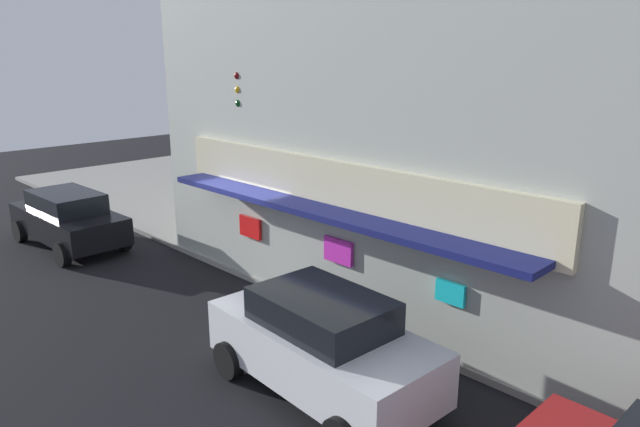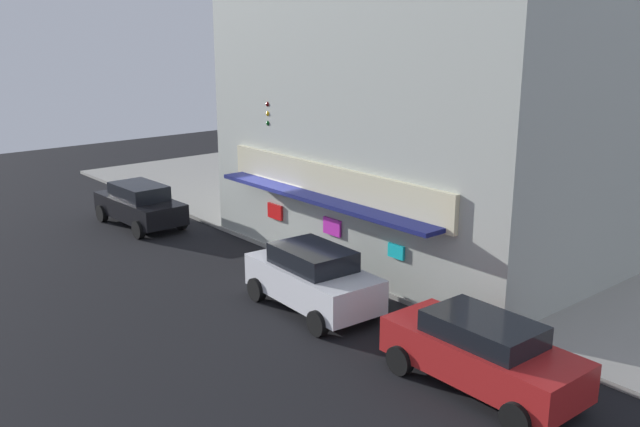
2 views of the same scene
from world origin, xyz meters
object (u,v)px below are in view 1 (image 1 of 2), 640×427
(traffic_light, at_px, (251,139))
(fire_hydrant, at_px, (403,289))
(parked_car_white, at_px, (322,343))
(pedestrian, at_px, (220,206))
(trash_can, at_px, (328,257))
(potted_plant_by_doorway, at_px, (301,240))
(parked_car_black, at_px, (68,218))

(traffic_light, bearing_deg, fire_hydrant, 11.95)
(traffic_light, relative_size, parked_car_white, 1.25)
(traffic_light, distance_m, fire_hydrant, 4.88)
(pedestrian, bearing_deg, traffic_light, -17.68)
(fire_hydrant, xyz_separation_m, parked_car_white, (0.89, -3.28, 0.33))
(trash_can, bearing_deg, parked_car_white, -46.72)
(potted_plant_by_doorway, bearing_deg, parked_car_black, -145.79)
(trash_can, bearing_deg, pedestrian, -176.36)
(parked_car_white, bearing_deg, trash_can, 133.28)
(pedestrian, relative_size, parked_car_black, 0.44)
(parked_car_black, bearing_deg, pedestrian, 47.26)
(trash_can, height_order, pedestrian, pedestrian)
(potted_plant_by_doorway, relative_size, parked_car_white, 0.20)
(fire_hydrant, height_order, pedestrian, pedestrian)
(traffic_light, distance_m, parked_car_black, 6.42)
(traffic_light, relative_size, potted_plant_by_doorway, 6.21)
(fire_hydrant, relative_size, trash_can, 0.98)
(pedestrian, bearing_deg, parked_car_black, -132.74)
(parked_car_black, height_order, parked_car_white, parked_car_white)
(fire_hydrant, bearing_deg, parked_car_black, -161.43)
(parked_car_black, relative_size, parked_car_white, 1.04)
(trash_can, bearing_deg, fire_hydrant, -5.67)
(trash_can, relative_size, pedestrian, 0.46)
(parked_car_white, bearing_deg, parked_car_black, 179.15)
(traffic_light, xyz_separation_m, trash_can, (1.46, 1.07, -2.80))
(traffic_light, height_order, pedestrian, traffic_light)
(fire_hydrant, height_order, parked_car_black, parked_car_black)
(fire_hydrant, relative_size, parked_car_white, 0.21)
(pedestrian, distance_m, potted_plant_by_doorway, 2.79)
(pedestrian, xyz_separation_m, parked_car_white, (7.32, -3.27, -0.27))
(potted_plant_by_doorway, relative_size, parked_car_black, 0.19)
(trash_can, relative_size, parked_car_white, 0.21)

